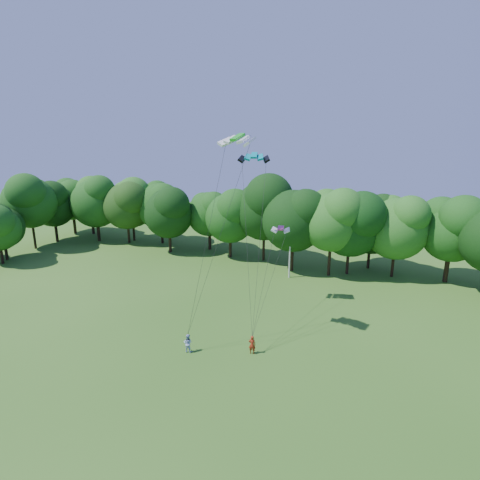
% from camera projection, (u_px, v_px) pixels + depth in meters
% --- Properties ---
extents(ground, '(160.00, 160.00, 0.00)m').
position_uv_depth(ground, '(132.00, 453.00, 20.42)').
color(ground, '#2D5C19').
rests_on(ground, ground).
extents(utility_pole, '(1.49, 0.72, 7.99)m').
position_uv_depth(utility_pole, '(290.00, 246.00, 46.45)').
color(utility_pole, beige).
rests_on(utility_pole, ground).
extents(kite_flyer_left, '(0.64, 0.49, 1.56)m').
position_uv_depth(kite_flyer_left, '(252.00, 345.00, 30.02)').
color(kite_flyer_left, maroon).
rests_on(kite_flyer_left, ground).
extents(kite_flyer_right, '(0.81, 0.67, 1.54)m').
position_uv_depth(kite_flyer_right, '(188.00, 343.00, 30.29)').
color(kite_flyer_right, '#AABFED').
rests_on(kite_flyer_right, ground).
extents(kite_teal, '(3.15, 2.14, 0.59)m').
position_uv_depth(kite_teal, '(254.00, 155.00, 35.31)').
color(kite_teal, '#058E9A').
rests_on(kite_teal, ground).
extents(kite_green, '(3.12, 1.88, 0.64)m').
position_uv_depth(kite_green, '(237.00, 137.00, 28.46)').
color(kite_green, green).
rests_on(kite_green, ground).
extents(kite_pink, '(1.71, 1.11, 0.29)m').
position_uv_depth(kite_pink, '(281.00, 228.00, 32.02)').
color(kite_pink, '#CA388A').
rests_on(kite_pink, ground).
extents(tree_back_west, '(8.48, 8.48, 12.33)m').
position_uv_depth(tree_back_west, '(126.00, 198.00, 62.47)').
color(tree_back_west, '#321C14').
rests_on(tree_back_west, ground).
extents(tree_back_center, '(8.62, 8.62, 12.54)m').
position_uv_depth(tree_back_center, '(351.00, 215.00, 47.01)').
color(tree_back_center, black).
rests_on(tree_back_center, ground).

